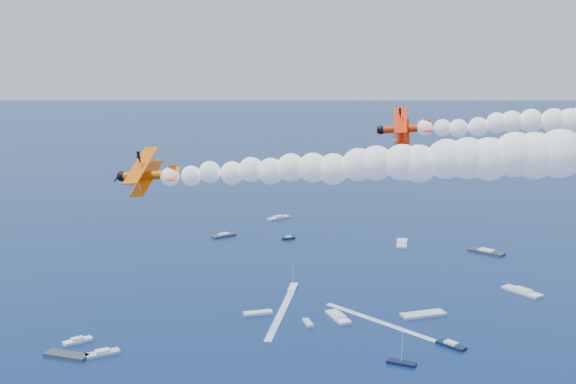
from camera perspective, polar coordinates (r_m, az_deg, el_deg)
The scene contains 5 objects.
biplane_lead at distance 111.73m, azimuth 9.21°, elevation 4.95°, with size 8.22×9.22×5.55m, color #FF2705, non-canonical shape.
biplane_trail at distance 93.75m, azimuth -10.96°, elevation 1.30°, with size 8.22×9.22×5.55m, color #F45F05, non-canonical shape.
smoke_trail_trail at distance 87.67m, azimuth 5.37°, elevation 2.08°, with size 49.20×22.88×9.63m, color white, non-canonical shape.
spectator_boats at distance 210.76m, azimuth 8.19°, elevation -8.88°, with size 215.96×182.72×0.70m.
boat_wakes at distance 193.14m, azimuth 12.70°, elevation -11.09°, with size 137.70×42.50×0.04m.
Camera 1 is at (56.59, -66.86, 73.00)m, focal length 45.04 mm.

